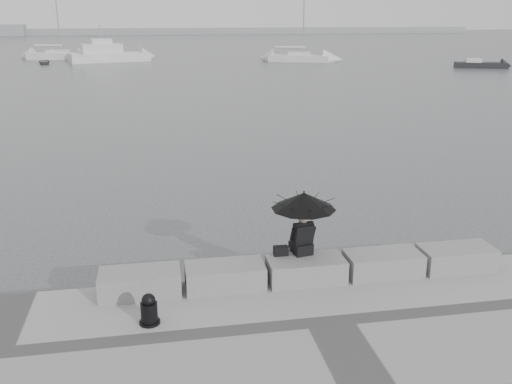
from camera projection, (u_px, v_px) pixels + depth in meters
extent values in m
plane|color=#3F4143|center=(300.00, 292.00, 12.53)|extent=(360.00, 360.00, 0.00)
cube|color=slate|center=(140.00, 283.00, 11.31)|extent=(1.60, 0.80, 0.50)
cube|color=slate|center=(225.00, 276.00, 11.59)|extent=(1.60, 0.80, 0.50)
cube|color=slate|center=(306.00, 270.00, 11.88)|extent=(1.60, 0.80, 0.50)
cube|color=slate|center=(383.00, 264.00, 12.17)|extent=(1.60, 0.80, 0.50)
cube|color=slate|center=(456.00, 258.00, 12.45)|extent=(1.60, 0.80, 0.50)
sphere|color=#726056|center=(303.00, 219.00, 11.85)|extent=(0.21, 0.21, 0.21)
cylinder|color=black|center=(303.00, 216.00, 11.82)|extent=(0.02, 0.02, 1.00)
cone|color=black|center=(304.00, 201.00, 11.72)|extent=(1.35, 1.35, 0.35)
sphere|color=black|center=(304.00, 192.00, 11.66)|extent=(0.04, 0.04, 0.04)
cube|color=black|center=(281.00, 251.00, 11.96)|extent=(0.30, 0.17, 0.20)
cylinder|color=black|center=(150.00, 322.00, 10.29)|extent=(0.38, 0.38, 0.06)
cylinder|color=black|center=(149.00, 313.00, 10.24)|extent=(0.30, 0.30, 0.43)
sphere|color=black|center=(148.00, 300.00, 10.16)|extent=(0.25, 0.25, 0.25)
cube|color=gray|center=(161.00, 31.00, 157.74)|extent=(180.00, 6.00, 1.60)
cube|color=white|center=(58.00, 57.00, 74.26)|extent=(7.96, 4.24, 0.90)
cube|color=white|center=(57.00, 52.00, 74.08)|extent=(2.98, 2.22, 0.50)
cylinder|color=#969698|center=(53.00, 5.00, 72.31)|extent=(0.16, 0.16, 12.00)
cylinder|color=#969698|center=(57.00, 47.00, 73.88)|extent=(4.16, 1.17, 0.10)
cube|color=white|center=(299.00, 59.00, 70.60)|extent=(7.77, 5.04, 0.90)
cube|color=white|center=(299.00, 54.00, 70.42)|extent=(3.01, 2.47, 0.50)
cylinder|color=#969698|center=(300.00, 4.00, 68.65)|extent=(0.16, 0.16, 12.00)
cylinder|color=#969698|center=(299.00, 48.00, 70.22)|extent=(3.90, 1.68, 0.10)
cube|color=white|center=(110.00, 58.00, 70.39)|extent=(10.03, 5.48, 1.20)
cube|color=white|center=(109.00, 49.00, 70.06)|extent=(5.25, 3.51, 1.20)
cube|color=white|center=(109.00, 41.00, 69.79)|extent=(2.77, 2.23, 0.60)
cylinder|color=#969698|center=(108.00, 32.00, 69.46)|extent=(0.08, 0.08, 1.60)
cube|color=black|center=(481.00, 66.00, 62.86)|extent=(5.68, 3.28, 0.70)
cube|color=white|center=(481.00, 61.00, 62.71)|extent=(1.94, 1.67, 0.50)
imported|color=gray|center=(44.00, 62.00, 67.37)|extent=(3.06, 1.57, 0.50)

